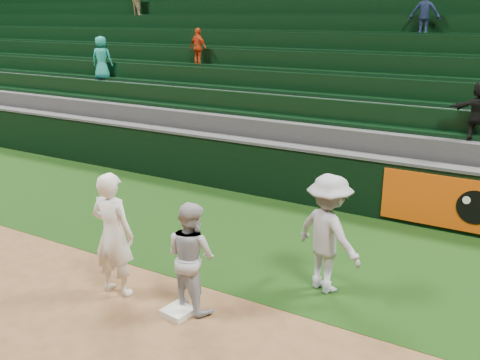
% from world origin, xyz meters
% --- Properties ---
extents(ground, '(70.00, 70.00, 0.00)m').
position_xyz_m(ground, '(0.00, 0.00, 0.00)').
color(ground, brown).
rests_on(ground, ground).
extents(foul_grass, '(36.00, 4.20, 0.01)m').
position_xyz_m(foul_grass, '(0.00, 3.00, 0.00)').
color(foul_grass, black).
rests_on(foul_grass, ground).
extents(first_base, '(0.42, 0.42, 0.08)m').
position_xyz_m(first_base, '(0.35, 0.08, 0.04)').
color(first_base, silver).
rests_on(first_base, ground).
extents(first_baseman, '(0.71, 0.50, 1.86)m').
position_xyz_m(first_baseman, '(-0.81, 0.12, 0.93)').
color(first_baseman, white).
rests_on(first_baseman, ground).
extents(baserunner, '(0.87, 0.74, 1.57)m').
position_xyz_m(baserunner, '(0.40, 0.34, 0.78)').
color(baserunner, '#AAACB5').
rests_on(baserunner, ground).
extents(base_coach, '(1.32, 1.06, 1.79)m').
position_xyz_m(base_coach, '(1.83, 1.78, 0.90)').
color(base_coach, '#A2A4B0').
rests_on(base_coach, foul_grass).
extents(field_wall, '(36.00, 0.45, 1.25)m').
position_xyz_m(field_wall, '(0.03, 5.20, 0.63)').
color(field_wall, black).
rests_on(field_wall, ground).
extents(stadium_seating, '(36.00, 5.95, 5.19)m').
position_xyz_m(stadium_seating, '(-0.01, 8.97, 1.70)').
color(stadium_seating, '#323335').
rests_on(stadium_seating, ground).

